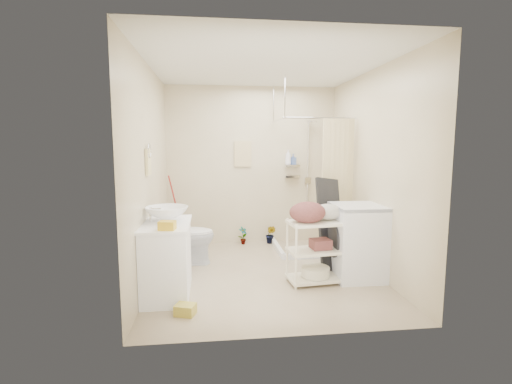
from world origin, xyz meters
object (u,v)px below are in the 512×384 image
Objects in this scene: vanity at (167,259)px; washing_machine at (359,241)px; laundry_rack at (316,246)px; toilet at (185,235)px.

vanity is 1.00× the size of washing_machine.
vanity is 1.73m from laundry_rack.
laundry_rack is (1.60, -0.93, 0.05)m from toilet.
toilet is 0.88× the size of washing_machine.
washing_machine is 1.02× the size of laundry_rack.
laundry_rack is at bearing 4.36° from vanity.
washing_machine is (2.30, 0.28, 0.05)m from vanity.
laundry_rack reaches higher than toilet.
vanity is 1.08m from toilet.
washing_machine is 0.59m from laundry_rack.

